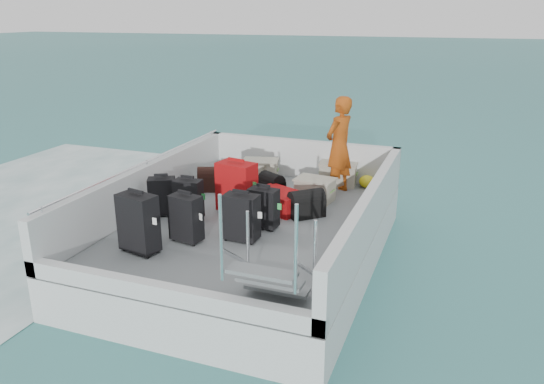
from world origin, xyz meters
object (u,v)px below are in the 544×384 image
at_px(suitcase_7, 263,208).
at_px(crate_0, 247,176).
at_px(suitcase_6, 241,218).
at_px(crate_2, 338,174).
at_px(suitcase_1, 188,200).
at_px(suitcase_8, 279,201).
at_px(suitcase_2, 162,197).
at_px(suitcase_3, 186,219).
at_px(crate_3, 315,190).
at_px(crate_1, 261,171).
at_px(suitcase_5, 237,188).
at_px(suitcase_0, 138,224).
at_px(passenger, 339,145).

height_order(suitcase_7, crate_0, suitcase_7).
distance_m(suitcase_6, crate_2, 2.92).
height_order(suitcase_1, suitcase_6, suitcase_6).
bearing_deg(suitcase_8, suitcase_1, 150.42).
relative_size(suitcase_7, crate_2, 0.93).
xyz_separation_m(suitcase_2, suitcase_3, (0.82, -0.74, 0.03)).
bearing_deg(crate_3, crate_1, 150.11).
height_order(suitcase_6, crate_3, suitcase_6).
bearing_deg(crate_2, suitcase_5, -120.89).
bearing_deg(suitcase_7, suitcase_0, -127.91).
bearing_deg(suitcase_0, suitcase_5, 84.23).
height_order(suitcase_5, suitcase_7, suitcase_5).
relative_size(suitcase_0, suitcase_3, 1.20).
xyz_separation_m(suitcase_8, crate_1, (-0.84, 1.32, 0.03)).
bearing_deg(suitcase_5, crate_2, 69.51).
relative_size(suitcase_6, crate_1, 1.07).
xyz_separation_m(suitcase_5, suitcase_6, (0.49, -0.96, -0.07)).
height_order(suitcase_0, suitcase_1, suitcase_0).
relative_size(suitcase_2, crate_3, 1.01).
relative_size(suitcase_1, crate_2, 0.98).
distance_m(suitcase_2, suitcase_6, 1.56).
bearing_deg(crate_0, suitcase_8, -46.12).
bearing_deg(suitcase_7, suitcase_6, -98.86).
bearing_deg(suitcase_2, suitcase_3, -69.38).
bearing_deg(suitcase_5, crate_3, 53.27).
xyz_separation_m(crate_0, crate_3, (1.38, -0.42, 0.01)).
xyz_separation_m(suitcase_1, suitcase_2, (-0.45, 0.01, -0.01)).
xyz_separation_m(suitcase_0, crate_3, (1.56, 2.66, -0.21)).
xyz_separation_m(suitcase_1, crate_1, (0.29, 2.15, -0.12)).
bearing_deg(suitcase_3, suitcase_6, 34.08).
xyz_separation_m(suitcase_3, crate_3, (1.16, 2.16, -0.15)).
height_order(suitcase_3, suitcase_5, suitcase_5).
bearing_deg(passenger, suitcase_5, -17.36).
height_order(suitcase_0, suitcase_3, suitcase_0).
height_order(suitcase_6, passenger, passenger).
bearing_deg(suitcase_7, crate_2, 82.16).
xyz_separation_m(suitcase_8, crate_3, (0.40, 0.61, 0.02)).
distance_m(suitcase_0, suitcase_2, 1.31).
xyz_separation_m(suitcase_3, suitcase_8, (0.76, 1.55, -0.17)).
xyz_separation_m(suitcase_0, suitcase_2, (-0.42, 1.24, -0.09)).
height_order(suitcase_0, crate_3, suitcase_0).
bearing_deg(suitcase_8, suitcase_7, -153.67).
bearing_deg(passenger, suitcase_6, 5.78).
relative_size(suitcase_2, passenger, 0.35).
bearing_deg(passenger, suitcase_1, -18.98).
height_order(suitcase_0, suitcase_6, suitcase_0).
xyz_separation_m(suitcase_1, suitcase_5, (0.54, 0.53, 0.09)).
relative_size(suitcase_2, crate_0, 1.09).
xyz_separation_m(suitcase_5, suitcase_7, (0.62, -0.45, -0.10)).
height_order(suitcase_8, crate_3, crate_3).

